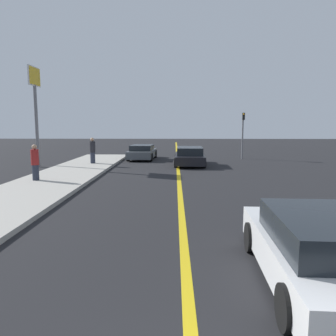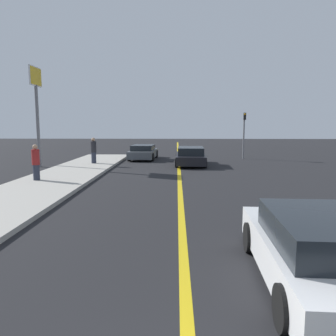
% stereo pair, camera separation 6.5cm
% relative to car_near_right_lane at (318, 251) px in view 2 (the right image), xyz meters
% --- Properties ---
extents(road_center_line, '(0.20, 60.00, 0.01)m').
position_rel_car_near_right_lane_xyz_m(road_center_line, '(-2.24, 14.13, -0.61)').
color(road_center_line, gold).
rests_on(road_center_line, ground_plane).
extents(sidewalk_left, '(3.50, 26.31, 0.16)m').
position_rel_car_near_right_lane_xyz_m(sidewalk_left, '(-8.19, 9.29, -0.54)').
color(sidewalk_left, '#ADA89E').
rests_on(sidewalk_left, ground_plane).
extents(car_near_right_lane, '(2.14, 4.50, 1.27)m').
position_rel_car_near_right_lane_xyz_m(car_near_right_lane, '(0.00, 0.00, 0.00)').
color(car_near_right_lane, silver).
rests_on(car_near_right_lane, ground_plane).
extents(car_ahead_center, '(2.07, 4.46, 1.22)m').
position_rel_car_near_right_lane_xyz_m(car_ahead_center, '(-1.45, 16.53, -0.03)').
color(car_ahead_center, black).
rests_on(car_ahead_center, ground_plane).
extents(car_far_distant, '(2.13, 4.29, 1.14)m').
position_rel_car_near_right_lane_xyz_m(car_far_distant, '(-4.99, 20.07, -0.06)').
color(car_far_distant, '#4C5156').
rests_on(car_far_distant, ground_plane).
extents(pedestrian_near_curb, '(0.35, 0.35, 1.66)m').
position_rel_car_near_right_lane_xyz_m(pedestrian_near_curb, '(-8.91, 9.52, 0.37)').
color(pedestrian_near_curb, '#282D3D').
rests_on(pedestrian_near_curb, sidewalk_left).
extents(pedestrian_mid_group, '(0.37, 0.37, 1.69)m').
position_rel_car_near_right_lane_xyz_m(pedestrian_mid_group, '(-7.90, 16.17, 0.38)').
color(pedestrian_mid_group, '#282D3D').
rests_on(pedestrian_mid_group, sidewalk_left).
extents(traffic_light, '(0.18, 0.40, 3.61)m').
position_rel_car_near_right_lane_xyz_m(traffic_light, '(2.89, 20.58, 1.63)').
color(traffic_light, slate).
rests_on(traffic_light, ground_plane).
extents(roadside_sign, '(0.20, 1.67, 6.28)m').
position_rel_car_near_right_lane_xyz_m(roadside_sign, '(-11.21, 15.35, 3.94)').
color(roadside_sign, slate).
rests_on(roadside_sign, ground_plane).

